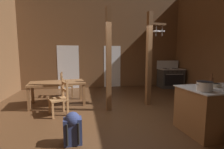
# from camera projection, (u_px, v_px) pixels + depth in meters

# --- Properties ---
(ground_plane) EXTENTS (8.58, 8.84, 0.10)m
(ground_plane) POSITION_uv_depth(u_px,v_px,m) (127.00, 119.00, 4.13)
(ground_plane) COLOR #4C301C
(wall_back) EXTENTS (8.58, 0.14, 4.57)m
(wall_back) POSITION_uv_depth(u_px,v_px,m) (104.00, 41.00, 7.84)
(wall_back) COLOR brown
(wall_back) RESTS_ON ground_plane
(glazed_door_back_left) EXTENTS (1.00, 0.01, 2.05)m
(glazed_door_back_left) POSITION_uv_depth(u_px,v_px,m) (68.00, 67.00, 7.59)
(glazed_door_back_left) COLOR white
(glazed_door_back_left) RESTS_ON ground_plane
(glazed_panel_back_right) EXTENTS (0.84, 0.01, 2.05)m
(glazed_panel_back_right) POSITION_uv_depth(u_px,v_px,m) (112.00, 67.00, 7.99)
(glazed_panel_back_right) COLOR white
(glazed_panel_back_right) RESTS_ON ground_plane
(stove_range) EXTENTS (1.19, 0.88, 1.32)m
(stove_range) POSITION_uv_depth(u_px,v_px,m) (170.00, 78.00, 7.88)
(stove_range) COLOR #303030
(stove_range) RESTS_ON ground_plane
(support_post_with_pot_rack) EXTENTS (0.64, 0.25, 2.92)m
(support_post_with_pot_rack) POSITION_uv_depth(u_px,v_px,m) (150.00, 57.00, 5.02)
(support_post_with_pot_rack) COLOR brown
(support_post_with_pot_rack) RESTS_ON ground_plane
(support_post_center) EXTENTS (0.14, 0.14, 2.92)m
(support_post_center) POSITION_uv_depth(u_px,v_px,m) (109.00, 60.00, 4.49)
(support_post_center) COLOR brown
(support_post_center) RESTS_ON ground_plane
(dining_table) EXTENTS (1.81, 1.13, 0.74)m
(dining_table) POSITION_uv_depth(u_px,v_px,m) (57.00, 85.00, 5.13)
(dining_table) COLOR brown
(dining_table) RESTS_ON ground_plane
(ladderback_chair_near_window) EXTENTS (0.57, 0.57, 0.95)m
(ladderback_chair_near_window) POSITION_uv_depth(u_px,v_px,m) (60.00, 98.00, 4.27)
(ladderback_chair_near_window) COLOR #9E7044
(ladderback_chair_near_window) RESTS_ON ground_plane
(ladderback_chair_by_post) EXTENTS (0.46, 0.46, 0.95)m
(ladderback_chair_by_post) POSITION_uv_depth(u_px,v_px,m) (65.00, 85.00, 6.12)
(ladderback_chair_by_post) COLOR #9E7044
(ladderback_chair_by_post) RESTS_ON ground_plane
(backpack) EXTENTS (0.33, 0.32, 0.60)m
(backpack) POSITION_uv_depth(u_px,v_px,m) (73.00, 127.00, 2.86)
(backpack) COLOR navy
(backpack) RESTS_ON ground_plane
(stockpot_on_counter) EXTENTS (0.35, 0.28, 0.19)m
(stockpot_on_counter) POSITION_uv_depth(u_px,v_px,m) (204.00, 86.00, 2.95)
(stockpot_on_counter) COLOR #B7BABF
(stockpot_on_counter) RESTS_ON kitchen_island
(mixing_bowl_on_counter) EXTENTS (0.22, 0.22, 0.08)m
(mixing_bowl_on_counter) POSITION_uv_depth(u_px,v_px,m) (215.00, 85.00, 3.33)
(mixing_bowl_on_counter) COLOR #B2A893
(mixing_bowl_on_counter) RESTS_ON kitchen_island
(bottle_tall_on_counter) EXTENTS (0.06, 0.06, 0.31)m
(bottle_tall_on_counter) POSITION_uv_depth(u_px,v_px,m) (211.00, 83.00, 3.09)
(bottle_tall_on_counter) COLOR #56331E
(bottle_tall_on_counter) RESTS_ON kitchen_island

